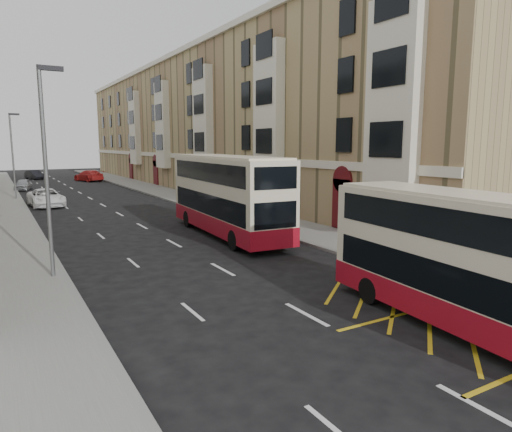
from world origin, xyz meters
TOP-DOWN VIEW (x-y plane):
  - ground at (0.00, 0.00)m, footprint 200.00×200.00m
  - pavement_right at (8.00, 30.00)m, footprint 4.00×120.00m
  - pavement_left at (-7.50, 30.00)m, footprint 3.00×120.00m
  - kerb_right at (6.00, 30.00)m, footprint 0.25×120.00m
  - kerb_left at (-6.00, 30.00)m, footprint 0.25×120.00m
  - road_markings at (0.00, 45.00)m, footprint 10.00×110.00m
  - terrace_right at (14.88, 45.38)m, footprint 10.75×79.00m
  - guard_railing at (6.25, 5.75)m, footprint 0.06×6.56m
  - street_lamp_near at (-6.35, 12.00)m, footprint 0.93×0.18m
  - street_lamp_far at (-6.35, 42.00)m, footprint 0.93×0.18m
  - double_decker_front at (3.16, 0.55)m, footprint 3.06×9.98m
  - double_decker_rear at (3.45, 16.45)m, footprint 3.36×11.73m
  - pedestrian_far at (6.35, 3.52)m, footprint 1.11×0.90m
  - white_van at (-4.37, 35.50)m, footprint 2.84×5.57m
  - car_silver at (-5.20, 52.02)m, footprint 2.35×4.11m
  - car_dark at (-2.69, 70.03)m, footprint 2.65×4.50m
  - car_red at (3.81, 61.99)m, footprint 3.86×5.94m

SIDE VIEW (x-z plane):
  - ground at x=0.00m, z-range 0.00..0.00m
  - road_markings at x=0.00m, z-range 0.00..0.01m
  - pavement_right at x=8.00m, z-range 0.00..0.15m
  - pavement_left at x=-7.50m, z-range 0.00..0.15m
  - kerb_right at x=6.00m, z-range 0.00..0.15m
  - kerb_left at x=-6.00m, z-range 0.00..0.15m
  - car_silver at x=-5.20m, z-range 0.00..1.32m
  - car_dark at x=-2.69m, z-range 0.00..1.40m
  - white_van at x=-4.37m, z-range 0.00..1.51m
  - car_red at x=3.81m, z-range 0.00..1.60m
  - guard_railing at x=6.25m, z-range 0.35..1.36m
  - pedestrian_far at x=6.35m, z-range 0.15..1.91m
  - double_decker_front at x=3.16m, z-range 0.04..3.95m
  - double_decker_rear at x=3.45m, z-range 0.04..4.66m
  - street_lamp_near at x=-6.35m, z-range 0.64..8.64m
  - street_lamp_far at x=-6.35m, z-range 0.64..8.64m
  - terrace_right at x=14.88m, z-range -0.10..15.15m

